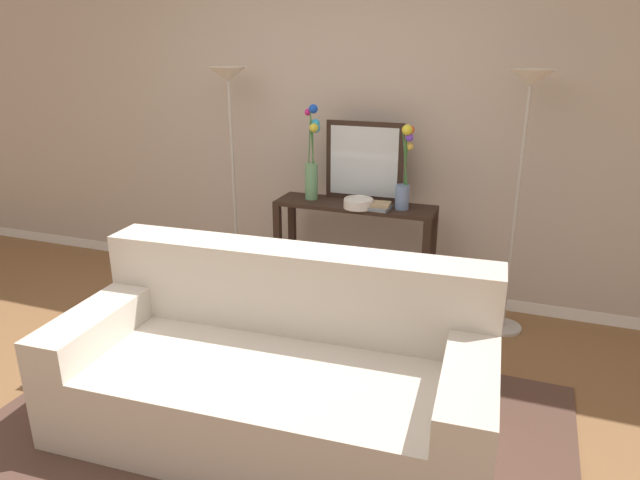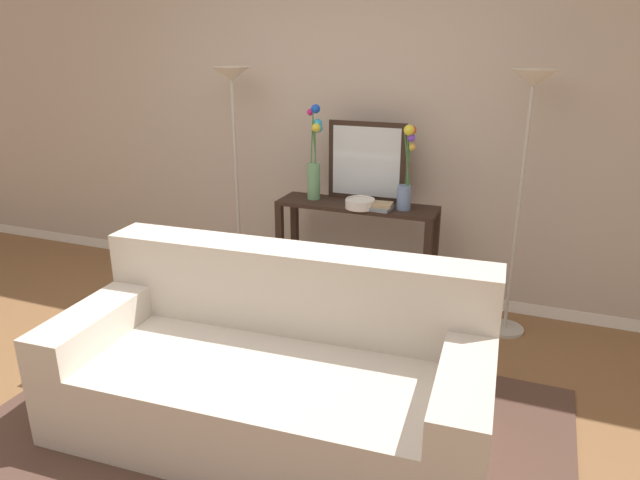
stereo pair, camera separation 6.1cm
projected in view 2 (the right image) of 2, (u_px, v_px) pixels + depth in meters
ground_plane at (194, 427)px, 3.02m from camera, size 16.00×16.00×0.02m
back_wall at (333, 109)px, 4.37m from camera, size 12.00×0.15×2.86m
area_rug at (263, 441)px, 2.89m from camera, size 2.96×2.09×0.01m
couch at (275, 372)px, 2.94m from camera, size 2.20×1.11×0.88m
console_table at (356, 239)px, 4.18m from camera, size 1.15×0.32×0.81m
floor_lamp_left at (233, 118)px, 4.28m from camera, size 0.28×0.28×1.74m
floor_lamp_right at (527, 132)px, 3.56m from camera, size 0.28×0.28×1.76m
wall_mirror at (366, 162)px, 4.11m from camera, size 0.57×0.02×0.57m
vase_tall_flowers at (314, 161)px, 4.14m from camera, size 0.12×0.10×0.69m
vase_short_flowers at (406, 176)px, 3.88m from camera, size 0.11×0.11×0.59m
fruit_bowl at (360, 203)px, 3.98m from camera, size 0.21×0.21×0.07m
book_stack at (379, 206)px, 3.96m from camera, size 0.19×0.17×0.04m
book_row_under_console at (318, 294)px, 4.45m from camera, size 0.33×0.17×0.13m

